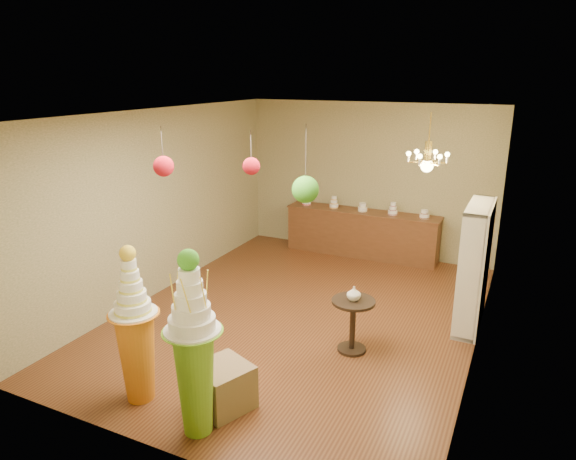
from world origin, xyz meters
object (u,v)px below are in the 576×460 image
at_px(pedestal_green, 194,360).
at_px(pedestal_orange, 136,343).
at_px(sideboard, 362,233).
at_px(round_table, 353,318).

relative_size(pedestal_green, pedestal_orange, 1.08).
xyz_separation_m(pedestal_orange, sideboard, (0.78, 5.63, -0.21)).
bearing_deg(round_table, pedestal_orange, -132.15).
xyz_separation_m(sideboard, round_table, (1.04, -3.63, -0.01)).
bearing_deg(pedestal_orange, sideboard, 82.11).
distance_m(pedestal_orange, sideboard, 5.69).
xyz_separation_m(pedestal_green, pedestal_orange, (-0.91, 0.19, -0.13)).
distance_m(sideboard, round_table, 3.77).
height_order(pedestal_green, round_table, pedestal_green).
height_order(pedestal_green, sideboard, pedestal_green).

